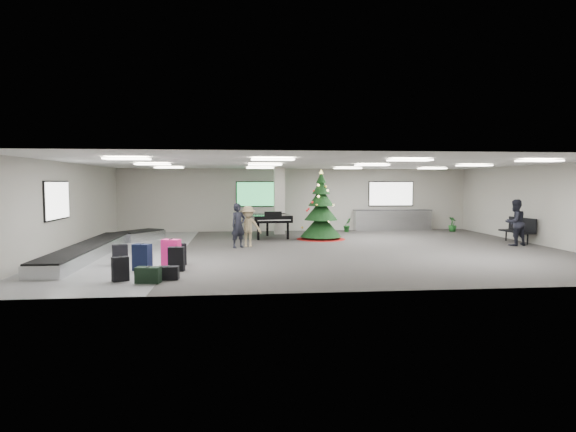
{
  "coord_description": "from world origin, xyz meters",
  "views": [
    {
      "loc": [
        -2.96,
        -17.61,
        2.49
      ],
      "look_at": [
        -1.05,
        1.0,
        1.19
      ],
      "focal_mm": 30.0,
      "sensor_mm": 36.0,
      "label": 1
    }
  ],
  "objects": [
    {
      "name": "bench",
      "position": [
        8.61,
        1.14,
        0.59
      ],
      "size": [
        0.74,
        1.69,
        1.04
      ],
      "rotation": [
        0.0,
        0.0,
        0.11
      ],
      "color": "black",
      "rests_on": "ground"
    },
    {
      "name": "traveler_b",
      "position": [
        -2.61,
        0.98,
        0.79
      ],
      "size": [
        1.05,
        0.63,
        1.59
      ],
      "primitive_type": "imported",
      "rotation": [
        0.0,
        0.0,
        0.04
      ],
      "color": "#98825E",
      "rests_on": "ground"
    },
    {
      "name": "traveler_a",
      "position": [
        -2.98,
        0.74,
        0.85
      ],
      "size": [
        0.74,
        0.69,
        1.7
      ],
      "primitive_type": "imported",
      "rotation": [
        0.0,
        0.0,
        0.61
      ],
      "color": "black",
      "rests_on": "ground"
    },
    {
      "name": "suitcase_0",
      "position": [
        -5.95,
        -5.23,
        0.31
      ],
      "size": [
        0.46,
        0.38,
        0.64
      ],
      "rotation": [
        0.0,
        0.0,
        0.49
      ],
      "color": "black",
      "rests_on": "ground"
    },
    {
      "name": "grand_piano",
      "position": [
        -1.55,
        3.89,
        0.88
      ],
      "size": [
        1.88,
        2.32,
        1.23
      ],
      "rotation": [
        0.0,
        0.0,
        0.1
      ],
      "color": "black",
      "rests_on": "ground"
    },
    {
      "name": "black_duffel",
      "position": [
        -4.77,
        -5.13,
        0.17
      ],
      "size": [
        0.53,
        0.31,
        0.36
      ],
      "rotation": [
        0.0,
        0.0,
        -0.04
      ],
      "color": "black",
      "rests_on": "ground"
    },
    {
      "name": "suitcase_3",
      "position": [
        -4.78,
        -2.91,
        0.32
      ],
      "size": [
        0.48,
        0.34,
        0.67
      ],
      "rotation": [
        0.0,
        0.0,
        0.26
      ],
      "color": "black",
      "rests_on": "ground"
    },
    {
      "name": "suitcase_1",
      "position": [
        -4.72,
        -3.94,
        0.34
      ],
      "size": [
        0.46,
        0.27,
        0.7
      ],
      "rotation": [
        0.0,
        0.0,
        -0.1
      ],
      "color": "black",
      "rests_on": "ground"
    },
    {
      "name": "navy_suitcase",
      "position": [
        -5.69,
        -3.81,
        0.38
      ],
      "size": [
        0.56,
        0.44,
        0.78
      ],
      "rotation": [
        0.0,
        0.0,
        -0.35
      ],
      "color": "black",
      "rests_on": "ground"
    },
    {
      "name": "christmas_tree",
      "position": [
        0.63,
        3.18,
        1.05
      ],
      "size": [
        2.15,
        2.15,
        3.07
      ],
      "color": "maroon",
      "rests_on": "ground"
    },
    {
      "name": "green_duffel",
      "position": [
        -5.21,
        -5.52,
        0.2
      ],
      "size": [
        0.64,
        0.39,
        0.42
      ],
      "rotation": [
        0.0,
        0.0,
        -0.16
      ],
      "color": "black",
      "rests_on": "ground"
    },
    {
      "name": "potted_plant_left",
      "position": [
        2.47,
        6.04,
        0.36
      ],
      "size": [
        0.5,
        0.46,
        0.72
      ],
      "primitive_type": "imported",
      "rotation": [
        0.0,
        0.0,
        0.43
      ],
      "color": "#15441A",
      "rests_on": "ground"
    },
    {
      "name": "service_counter",
      "position": [
        5.0,
        6.65,
        0.55
      ],
      "size": [
        4.05,
        0.65,
        1.08
      ],
      "color": "silver",
      "rests_on": "ground"
    },
    {
      "name": "potted_plant_right",
      "position": [
        7.86,
        5.77,
        0.37
      ],
      "size": [
        0.53,
        0.53,
        0.75
      ],
      "primitive_type": "imported",
      "rotation": [
        0.0,
        0.0,
        1.9
      ],
      "color": "#15441A",
      "rests_on": "ground"
    },
    {
      "name": "pink_suitcase",
      "position": [
        -4.96,
        -3.24,
        0.41
      ],
      "size": [
        0.59,
        0.45,
        0.84
      ],
      "rotation": [
        0.0,
        0.0,
        -0.35
      ],
      "color": "#FE217C",
      "rests_on": "ground"
    },
    {
      "name": "traveler_bench",
      "position": [
        7.88,
        0.24,
        0.91
      ],
      "size": [
        1.02,
        0.88,
        1.83
      ],
      "primitive_type": "imported",
      "rotation": [
        0.0,
        0.0,
        3.37
      ],
      "color": "black",
      "rests_on": "ground"
    },
    {
      "name": "ground",
      "position": [
        0.0,
        0.0,
        0.0
      ],
      "size": [
        18.0,
        18.0,
        0.0
      ],
      "primitive_type": "plane",
      "color": "#3E3A38",
      "rests_on": "ground"
    },
    {
      "name": "room_envelope",
      "position": [
        -0.38,
        0.67,
        2.33
      ],
      "size": [
        18.02,
        14.02,
        3.21
      ],
      "color": "#A6A298",
      "rests_on": "ground"
    },
    {
      "name": "suitcase_8",
      "position": [
        -6.52,
        -2.87,
        0.32
      ],
      "size": [
        0.49,
        0.38,
        0.65
      ],
      "rotation": [
        0.0,
        0.0,
        0.36
      ],
      "color": "black",
      "rests_on": "ground"
    },
    {
      "name": "baggage_carousel",
      "position": [
        -7.84,
        -0.08,
        0.21
      ],
      "size": [
        2.28,
        9.71,
        0.43
      ],
      "color": "silver",
      "rests_on": "ground"
    }
  ]
}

